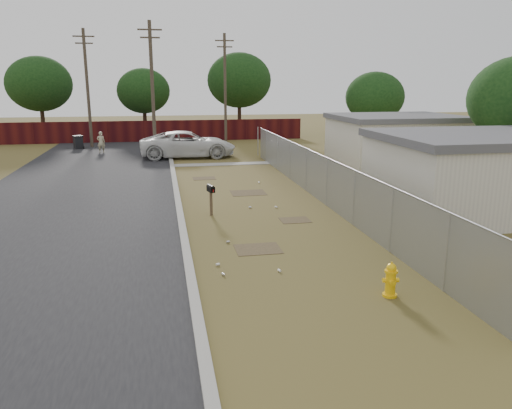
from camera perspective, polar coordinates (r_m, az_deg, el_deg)
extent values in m
plane|color=brown|center=(20.36, -0.26, -0.49)|extent=(120.00, 120.00, 0.00)
cube|color=black|center=(28.12, -18.61, 2.80)|extent=(9.00, 60.00, 0.02)
cube|color=#9A9890|center=(27.84, -9.40, 3.35)|extent=(0.25, 60.00, 0.12)
cube|color=#9A9890|center=(31.50, -4.11, 4.62)|extent=(6.20, 1.00, 0.03)
cylinder|color=#919399|center=(13.01, 20.99, -5.18)|extent=(0.06, 0.06, 2.00)
cylinder|color=#919399|center=(15.51, 15.25, -1.74)|extent=(0.06, 0.06, 2.00)
cylinder|color=#919399|center=(18.16, 11.16, 0.73)|extent=(0.06, 0.06, 2.00)
cylinder|color=#919399|center=(20.91, 8.12, 2.56)|extent=(0.06, 0.06, 2.00)
cylinder|color=#919399|center=(23.72, 5.79, 3.96)|extent=(0.06, 0.06, 2.00)
cylinder|color=#919399|center=(26.57, 3.95, 5.06)|extent=(0.06, 0.06, 2.00)
cylinder|color=#919399|center=(29.45, 2.47, 5.94)|extent=(0.06, 0.06, 2.00)
cylinder|color=#919399|center=(32.35, 1.25, 6.66)|extent=(0.06, 0.06, 2.00)
cylinder|color=#919399|center=(35.27, 0.22, 7.25)|extent=(0.06, 0.06, 2.00)
cylinder|color=#919399|center=(21.68, 7.36, 5.67)|extent=(0.04, 26.00, 0.04)
cube|color=gray|center=(21.84, 7.28, 3.07)|extent=(0.01, 26.00, 2.00)
cube|color=black|center=(22.00, 7.37, 1.28)|extent=(0.03, 26.00, 0.60)
cube|color=#420F0E|center=(44.65, -13.98, 8.10)|extent=(30.00, 0.12, 1.80)
cylinder|color=brown|center=(35.40, -11.74, 12.68)|extent=(0.24, 0.24, 9.00)
cube|color=brown|center=(35.55, -12.06, 18.97)|extent=(1.60, 0.10, 0.10)
cube|color=brown|center=(35.51, -12.02, 18.16)|extent=(1.30, 0.10, 0.10)
cylinder|color=brown|center=(41.74, -18.69, 12.38)|extent=(0.24, 0.24, 9.00)
cube|color=brown|center=(41.88, -19.12, 17.71)|extent=(1.60, 0.10, 0.10)
cube|color=brown|center=(41.84, -19.06, 17.03)|extent=(1.30, 0.10, 0.10)
cylinder|color=brown|center=(43.76, -3.54, 13.10)|extent=(0.24, 0.24, 9.00)
cube|color=brown|center=(43.88, -3.62, 18.19)|extent=(1.60, 0.10, 0.10)
cube|color=brown|center=(43.85, -3.61, 17.54)|extent=(1.30, 0.10, 0.10)
cube|color=beige|center=(21.79, 24.79, 2.94)|extent=(8.00, 6.00, 2.80)
cube|color=#505056|center=(21.58, 25.20, 6.98)|extent=(8.32, 6.24, 0.30)
cube|color=beige|center=(31.91, 15.62, 6.78)|extent=(7.00, 6.00, 2.80)
cube|color=#505056|center=(31.77, 15.80, 9.55)|extent=(7.28, 6.24, 0.30)
cylinder|color=#302015|center=(49.61, -23.17, 8.81)|extent=(0.36, 0.36, 3.30)
ellipsoid|color=black|center=(49.49, -23.53, 12.52)|extent=(5.70, 5.70, 4.84)
cylinder|color=#302015|center=(49.54, -12.57, 9.32)|extent=(0.36, 0.36, 2.86)
ellipsoid|color=black|center=(49.42, -12.74, 12.55)|extent=(4.94, 4.94, 4.20)
cylinder|color=#302015|center=(49.09, -1.91, 9.99)|extent=(0.36, 0.36, 3.52)
ellipsoid|color=black|center=(48.99, -1.94, 14.01)|extent=(6.08, 6.08, 5.17)
cylinder|color=#302015|center=(41.08, 13.22, 8.27)|extent=(0.36, 0.36, 2.64)
ellipsoid|color=black|center=(40.93, 13.42, 11.87)|extent=(4.56, 4.56, 3.88)
cylinder|color=#302015|center=(28.71, 27.25, 5.09)|extent=(0.36, 0.36, 2.86)
cylinder|color=yellow|center=(12.66, 15.03, -9.95)|extent=(0.40, 0.40, 0.06)
cylinder|color=yellow|center=(12.54, 15.12, -8.65)|extent=(0.28, 0.28, 0.60)
cylinder|color=yellow|center=(12.43, 15.20, -7.38)|extent=(0.36, 0.36, 0.05)
sphere|color=yellow|center=(12.40, 15.23, -7.02)|extent=(0.27, 0.27, 0.24)
cylinder|color=yellow|center=(12.36, 15.27, -6.49)|extent=(0.05, 0.05, 0.06)
cylinder|color=yellow|center=(12.47, 14.50, -8.38)|extent=(0.12, 0.13, 0.11)
cylinder|color=yellow|center=(12.56, 15.77, -8.31)|extent=(0.12, 0.13, 0.11)
cylinder|color=yellow|center=(12.39, 15.34, -8.59)|extent=(0.16, 0.14, 0.14)
cube|color=brown|center=(19.31, -5.15, 0.19)|extent=(0.11, 0.11, 1.00)
cube|color=black|center=(19.20, -5.19, 1.72)|extent=(0.30, 0.51, 0.18)
cylinder|color=black|center=(19.18, -5.19, 1.98)|extent=(0.30, 0.51, 0.18)
cube|color=#BB0E0D|center=(18.96, -4.91, 1.57)|extent=(0.03, 0.04, 0.10)
imported|color=silver|center=(34.65, -7.79, 6.84)|extent=(6.46, 2.98, 1.79)
imported|color=tan|center=(38.18, -17.29, 6.81)|extent=(0.58, 0.40, 1.56)
cube|color=black|center=(41.18, -19.65, 6.68)|extent=(0.80, 0.80, 0.97)
cube|color=black|center=(41.13, -19.71, 7.38)|extent=(0.88, 0.88, 0.08)
cylinder|color=black|center=(41.01, -19.09, 6.16)|extent=(0.13, 0.21, 0.20)
cylinder|color=silver|center=(13.71, 2.68, -7.54)|extent=(0.10, 0.12, 0.07)
cylinder|color=silver|center=(16.09, -3.23, -4.28)|extent=(0.11, 0.09, 0.07)
cylinder|color=silver|center=(20.51, 2.31, -0.28)|extent=(0.12, 0.12, 0.07)
cylinder|color=silver|center=(13.47, -3.75, -7.96)|extent=(0.10, 0.12, 0.07)
cylinder|color=silver|center=(25.55, 0.35, 2.55)|extent=(0.08, 0.10, 0.07)
cylinder|color=silver|center=(20.45, -0.68, -0.31)|extent=(0.11, 0.09, 0.07)
cylinder|color=silver|center=(14.18, -4.40, -6.83)|extent=(0.11, 0.09, 0.07)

